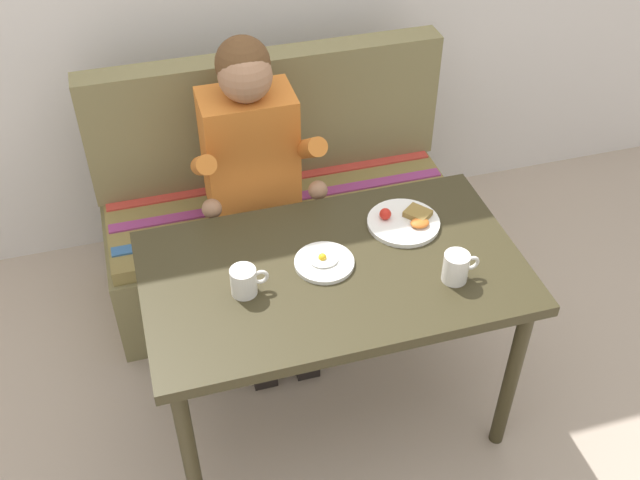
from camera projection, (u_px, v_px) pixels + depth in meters
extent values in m
plane|color=tan|center=(331.00, 409.00, 2.85)|extent=(8.00, 8.00, 0.00)
cube|color=#342E1A|center=(333.00, 272.00, 2.38)|extent=(1.20, 0.70, 0.04)
cylinder|color=#342E1A|center=(190.00, 456.00, 2.30)|extent=(0.05, 0.05, 0.69)
cylinder|color=#342E1A|center=(511.00, 378.00, 2.52)|extent=(0.05, 0.05, 0.69)
cylinder|color=#342E1A|center=(166.00, 321.00, 2.72)|extent=(0.05, 0.05, 0.69)
cylinder|color=#342E1A|center=(443.00, 265.00, 2.94)|extent=(0.05, 0.05, 0.69)
cube|color=olive|center=(283.00, 248.00, 3.24)|extent=(1.44, 0.56, 0.40)
cube|color=olive|center=(282.00, 206.00, 3.09)|extent=(1.40, 0.52, 0.06)
cube|color=olive|center=(266.00, 115.00, 3.05)|extent=(1.44, 0.12, 0.54)
cube|color=#336099|center=(290.00, 220.00, 2.96)|extent=(1.38, 0.05, 0.01)
cube|color=#93387A|center=(281.00, 199.00, 3.07)|extent=(1.38, 0.05, 0.01)
cube|color=#C63D33|center=(273.00, 180.00, 3.17)|extent=(1.38, 0.05, 0.01)
cube|color=orange|center=(250.00, 152.00, 2.80)|extent=(0.34, 0.22, 0.48)
sphere|color=#9E7051|center=(245.00, 76.00, 2.57)|extent=(0.19, 0.19, 0.19)
sphere|color=brown|center=(243.00, 64.00, 2.58)|extent=(0.19, 0.19, 0.19)
cylinder|color=orange|center=(203.00, 165.00, 2.61)|extent=(0.07, 0.29, 0.23)
cylinder|color=orange|center=(309.00, 148.00, 2.69)|extent=(0.07, 0.29, 0.23)
sphere|color=#9E7051|center=(212.00, 209.00, 2.59)|extent=(0.07, 0.07, 0.07)
sphere|color=#9E7051|center=(318.00, 190.00, 2.67)|extent=(0.07, 0.07, 0.07)
cylinder|color=#232333|center=(241.00, 233.00, 2.82)|extent=(0.09, 0.34, 0.09)
cylinder|color=#232333|center=(254.00, 313.00, 2.86)|extent=(0.08, 0.08, 0.52)
cube|color=black|center=(261.00, 365.00, 2.98)|extent=(0.09, 0.20, 0.05)
cylinder|color=#232333|center=(285.00, 225.00, 2.85)|extent=(0.09, 0.34, 0.09)
cylinder|color=#232333|center=(298.00, 304.00, 2.90)|extent=(0.08, 0.08, 0.52)
cube|color=black|center=(303.00, 356.00, 3.01)|extent=(0.09, 0.20, 0.05)
cylinder|color=white|center=(403.00, 223.00, 2.52)|extent=(0.24, 0.24, 0.02)
cube|color=olive|center=(418.00, 213.00, 2.53)|extent=(0.10, 0.10, 0.02)
sphere|color=red|center=(385.00, 214.00, 2.52)|extent=(0.04, 0.04, 0.04)
ellipsoid|color=#CC6623|center=(420.00, 223.00, 2.49)|extent=(0.06, 0.05, 0.02)
cylinder|color=white|center=(324.00, 263.00, 2.38)|extent=(0.19, 0.19, 0.01)
ellipsoid|color=white|center=(324.00, 260.00, 2.37)|extent=(0.09, 0.08, 0.01)
sphere|color=yellow|center=(322.00, 257.00, 2.36)|extent=(0.03, 0.03, 0.03)
cylinder|color=white|center=(244.00, 281.00, 2.26)|extent=(0.08, 0.08, 0.09)
cylinder|color=brown|center=(243.00, 272.00, 2.23)|extent=(0.07, 0.07, 0.01)
torus|color=white|center=(260.00, 277.00, 2.26)|extent=(0.05, 0.01, 0.05)
cylinder|color=white|center=(456.00, 267.00, 2.30)|extent=(0.08, 0.08, 0.10)
cylinder|color=brown|center=(457.00, 257.00, 2.27)|extent=(0.07, 0.07, 0.01)
torus|color=white|center=(472.00, 263.00, 2.31)|extent=(0.05, 0.01, 0.05)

